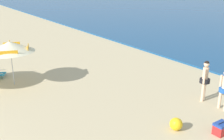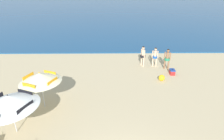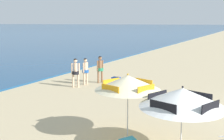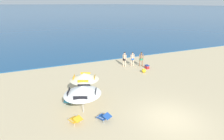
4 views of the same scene
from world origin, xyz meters
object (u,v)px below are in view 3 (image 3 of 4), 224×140
person_wading_in (85,69)px  person_standing_beside (76,71)px  cooler_box (116,80)px  beach_ball (125,84)px  beach_umbrella_striped_main (182,98)px  person_standing_near_shore (100,67)px  beach_umbrella_striped_second (128,83)px

person_wading_in → person_standing_beside: bearing=172.9°
cooler_box → beach_ball: bearing=-136.6°
beach_umbrella_striped_main → person_standing_beside: (6.98, 7.60, -0.68)m
person_standing_near_shore → person_wading_in: bearing=145.1°
beach_ball → person_standing_beside: bearing=109.1°
beach_umbrella_striped_main → person_standing_near_shore: bearing=38.2°
person_standing_beside → person_standing_near_shore: bearing=-21.2°
beach_umbrella_striped_main → cooler_box: 10.82m
beach_umbrella_striped_main → person_wading_in: 10.94m
beach_umbrella_striped_main → cooler_box: beach_umbrella_striped_main is taller
person_standing_near_shore → beach_umbrella_striped_second: bearing=-148.3°
beach_umbrella_striped_main → beach_umbrella_striped_second: bearing=70.3°
person_standing_beside → beach_ball: (0.93, -2.68, -0.75)m
person_wading_in → cooler_box: person_wading_in is taller
beach_umbrella_striped_main → person_standing_beside: bearing=47.5°
person_standing_near_shore → person_wading_in: (-0.83, 0.58, -0.04)m
beach_umbrella_striped_main → cooler_box: size_ratio=6.41×
beach_umbrella_striped_second → cooler_box: bearing=25.8°
person_standing_beside → cooler_box: bearing=-40.7°
beach_umbrella_striped_main → person_standing_beside: beach_umbrella_striped_main is taller
person_standing_beside → person_wading_in: (0.97, -0.12, -0.04)m
cooler_box → beach_umbrella_striped_main: bearing=-146.5°
beach_umbrella_striped_main → beach_ball: 9.42m
beach_umbrella_striped_main → cooler_box: bearing=33.5°
person_wading_in → beach_ball: size_ratio=3.70×
person_standing_near_shore → person_standing_beside: bearing=158.8°
person_standing_beside → beach_umbrella_striped_second: bearing=-137.9°
person_wading_in → cooler_box: 2.00m
beach_umbrella_striped_main → person_standing_near_shore: size_ratio=1.93×
person_standing_near_shore → beach_ball: size_ratio=3.86×
person_standing_near_shore → beach_umbrella_striped_main: bearing=-141.8°
person_standing_near_shore → beach_ball: person_standing_near_shore is taller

